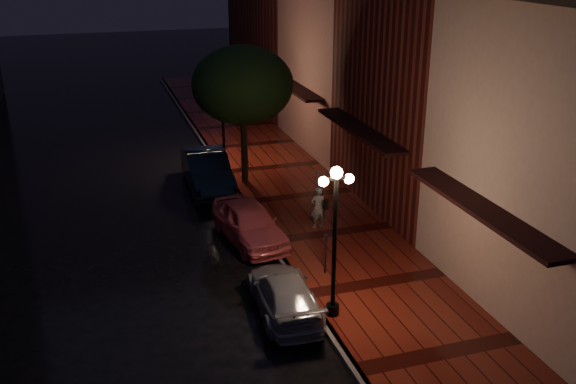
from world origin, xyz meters
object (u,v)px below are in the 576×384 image
object	(u,v)px
woman_with_umbrella	(318,190)
streetlamp_far	(223,110)
pink_car	(249,223)
streetlamp_near	(335,234)
parking_meter	(326,250)
street_tree	(243,87)
silver_car	(284,294)
navy_car	(207,170)

from	to	relation	value
woman_with_umbrella	streetlamp_far	bearing A→B (deg)	-84.11
pink_car	woman_with_umbrella	world-z (taller)	woman_with_umbrella
streetlamp_near	parking_meter	bearing A→B (deg)	74.20
street_tree	parking_meter	size ratio (longest dim) A/B	4.46
street_tree	pink_car	distance (m)	6.64
streetlamp_near	pink_car	size ratio (longest dim) A/B	1.05
streetlamp_far	street_tree	distance (m)	3.44
streetlamp_far	pink_car	size ratio (longest dim) A/B	1.05
street_tree	streetlamp_far	bearing A→B (deg)	94.91
parking_meter	streetlamp_near	bearing A→B (deg)	-87.36
silver_car	woman_with_umbrella	bearing A→B (deg)	-116.19
pink_car	silver_car	bearing A→B (deg)	-100.47
streetlamp_near	parking_meter	distance (m)	2.91
streetlamp_far	woman_with_umbrella	world-z (taller)	streetlamp_far
navy_car	streetlamp_far	bearing A→B (deg)	66.16
pink_car	parking_meter	size ratio (longest dim) A/B	3.16
streetlamp_far	parking_meter	size ratio (longest dim) A/B	3.31
street_tree	navy_car	size ratio (longest dim) A/B	1.21
pink_car	silver_car	xyz separation A→B (m)	(-0.21, -4.77, -0.13)
streetlamp_near	silver_car	world-z (taller)	streetlamp_near
street_tree	woman_with_umbrella	bearing A→B (deg)	-76.07
streetlamp_far	navy_car	size ratio (longest dim) A/B	0.90
silver_car	streetlamp_near	bearing A→B (deg)	151.05
woman_with_umbrella	parking_meter	world-z (taller)	woman_with_umbrella
streetlamp_far	pink_car	bearing A→B (deg)	-96.38
woman_with_umbrella	pink_car	bearing A→B (deg)	-3.34
streetlamp_far	street_tree	xyz separation A→B (m)	(0.26, -3.01, 1.64)
streetlamp_far	woman_with_umbrella	xyz separation A→B (m)	(1.60, -8.42, -1.00)
street_tree	navy_car	bearing A→B (deg)	175.39
streetlamp_far	pink_car	xyz separation A→B (m)	(-0.95, -8.49, -1.90)
street_tree	navy_car	xyz separation A→B (m)	(-1.61, 0.13, -3.45)
pink_car	streetlamp_near	bearing A→B (deg)	-88.16
navy_car	parking_meter	world-z (taller)	navy_car
streetlamp_far	street_tree	world-z (taller)	street_tree
navy_car	parking_meter	xyz separation A→B (m)	(2.00, -8.82, 0.15)
street_tree	woman_with_umbrella	size ratio (longest dim) A/B	2.64
street_tree	parking_meter	bearing A→B (deg)	-87.42
streetlamp_near	street_tree	world-z (taller)	street_tree
streetlamp_far	silver_car	bearing A→B (deg)	-95.00
streetlamp_far	parking_meter	bearing A→B (deg)	-86.82
silver_car	street_tree	bearing A→B (deg)	-94.35
streetlamp_far	navy_car	world-z (taller)	streetlamp_far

